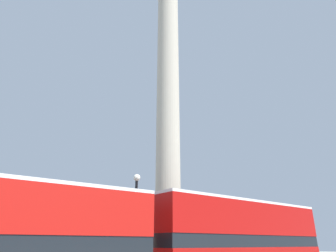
% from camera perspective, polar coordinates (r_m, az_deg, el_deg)
% --- Properties ---
extents(monument_column, '(6.33, 6.33, 24.52)m').
position_cam_1_polar(monument_column, '(20.42, -0.00, -9.61)').
color(monument_column, '#ADA593').
rests_on(monument_column, ground_plane).
extents(bus_a, '(10.88, 3.11, 4.43)m').
position_cam_1_polar(bus_a, '(16.60, 13.61, -20.73)').
color(bus_a, '#A80F0C').
rests_on(bus_a, ground_plane).
extents(street_lamp, '(0.37, 0.37, 5.86)m').
position_cam_1_polar(street_lamp, '(16.04, -6.34, -19.09)').
color(street_lamp, black).
rests_on(street_lamp, ground_plane).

